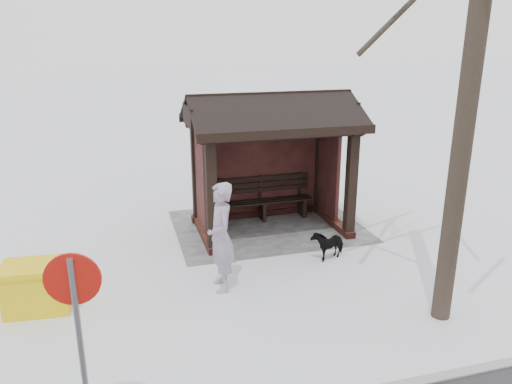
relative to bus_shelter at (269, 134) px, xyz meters
The scene contains 7 objects.
ground 2.17m from the bus_shelter, 90.00° to the left, with size 120.00×120.00×0.00m, color silver.
trampled_patch 2.16m from the bus_shelter, 90.00° to the right, with size 4.20×3.20×0.02m, color gray.
bus_shelter is the anchor object (origin of this frame).
pedestrian 3.24m from the bus_shelter, 57.24° to the left, with size 0.70×0.46×1.92m, color gray.
dog 2.73m from the bus_shelter, 109.12° to the left, with size 0.32×0.70×0.59m, color black.
grit_bin 5.49m from the bus_shelter, 27.78° to the left, with size 1.09×0.79×0.79m.
road_sign 6.62m from the bus_shelter, 55.61° to the left, with size 0.56×0.12×2.22m.
Camera 1 is at (3.18, 10.05, 4.26)m, focal length 35.00 mm.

